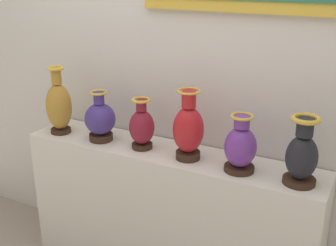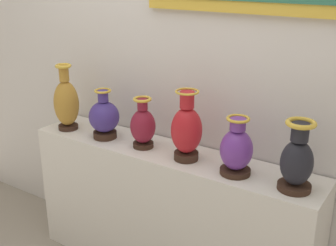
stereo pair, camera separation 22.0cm
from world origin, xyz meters
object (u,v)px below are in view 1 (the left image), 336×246
object	(u,v)px
vase_indigo	(100,120)
vase_burgundy	(142,127)
vase_crimson	(188,129)
vase_violet	(240,147)
vase_onyx	(302,155)
vase_ochre	(59,106)

from	to	relation	value
vase_indigo	vase_burgundy	bearing A→B (deg)	2.25
vase_crimson	vase_violet	distance (m)	0.30
vase_indigo	vase_onyx	size ratio (longest dim) A/B	0.89
vase_burgundy	vase_onyx	size ratio (longest dim) A/B	0.87
vase_onyx	vase_burgundy	bearing A→B (deg)	178.94
vase_indigo	vase_crimson	xyz separation A→B (m)	(0.58, 0.00, 0.04)
vase_ochre	vase_violet	size ratio (longest dim) A/B	1.40
vase_indigo	vase_crimson	world-z (taller)	vase_crimson
vase_crimson	vase_indigo	bearing A→B (deg)	-179.68
vase_ochre	vase_crimson	size ratio (longest dim) A/B	1.09
vase_violet	vase_burgundy	bearing A→B (deg)	178.12
vase_indigo	vase_crimson	bearing A→B (deg)	0.32
vase_ochre	vase_crimson	distance (m)	0.88
vase_ochre	vase_crimson	bearing A→B (deg)	1.32
vase_crimson	vase_ochre	bearing A→B (deg)	-178.68
vase_violet	vase_onyx	size ratio (longest dim) A/B	0.88
vase_ochre	vase_indigo	world-z (taller)	vase_ochre
vase_indigo	vase_crimson	distance (m)	0.58
vase_indigo	vase_onyx	xyz separation A→B (m)	(1.18, -0.01, 0.02)
vase_indigo	vase_onyx	bearing A→B (deg)	-0.26
vase_burgundy	vase_onyx	xyz separation A→B (m)	(0.89, -0.02, 0.02)
vase_crimson	vase_violet	size ratio (longest dim) A/B	1.28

